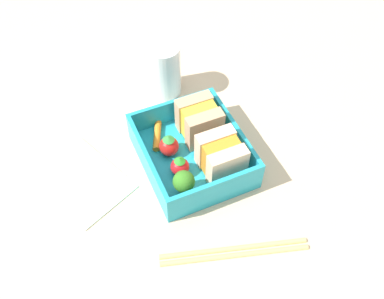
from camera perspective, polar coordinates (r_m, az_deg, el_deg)
The scene contains 12 objects.
ground_plane at distance 63.55cm, azimuth -0.00°, elevation -2.07°, with size 120.00×120.00×2.00cm, color beige.
bento_tray at distance 62.27cm, azimuth -0.00°, elevation -1.20°, with size 16.23×13.95×1.20cm, color #21A2BD.
bento_rim at distance 60.27cm, azimuth -0.00°, elevation 0.25°, with size 16.23×13.95×3.85cm.
sandwich_left at distance 62.50cm, azimuth 0.97°, elevation 3.88°, with size 5.72×5.47×5.51cm.
sandwich_center_left at distance 58.40cm, azimuth 3.88°, elevation -0.93°, with size 5.72×5.47×5.51cm.
carrot_stick_far_left at distance 63.80cm, azimuth -4.66°, elevation 1.91°, with size 1.01×1.01×5.46cm, color orange.
strawberry_far_left at distance 61.06cm, azimuth -3.09°, elevation 0.51°, with size 2.86×2.86×3.46cm.
strawberry_left at distance 58.93cm, azimuth -1.63°, elevation -2.25°, with size 2.62×2.62×3.22cm.
broccoli_floret at distance 56.12cm, azimuth -1.10°, elevation -4.35°, with size 2.98×2.98×4.11cm.
chopstick_pair at distance 55.28cm, azimuth 5.66°, elevation -13.32°, with size 6.95×18.52×0.70cm.
drinking_glass at distance 69.75cm, azimuth -3.75°, elevation 10.55°, with size 5.36×5.36×8.97cm, color white.
folded_napkin at distance 62.49cm, azimuth -14.39°, elevation -3.95°, with size 13.16×9.35×0.40cm, color silver.
Camera 1 is at (34.41, -15.11, 50.25)cm, focal length 40.00 mm.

